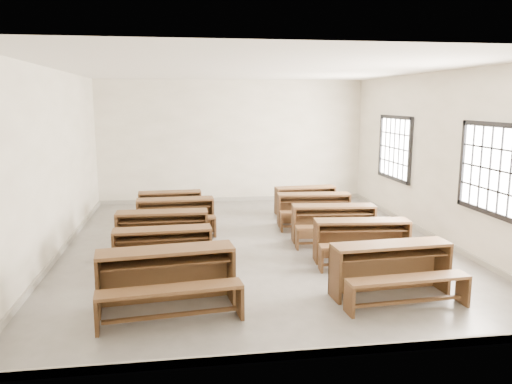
{
  "coord_description": "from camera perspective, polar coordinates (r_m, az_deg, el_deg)",
  "views": [
    {
      "loc": [
        -1.33,
        -8.92,
        2.64
      ],
      "look_at": [
        0.0,
        0.0,
        1.0
      ],
      "focal_mm": 35.0,
      "sensor_mm": 36.0,
      "label": 1
    }
  ],
  "objects": [
    {
      "name": "desk_set_5",
      "position": [
        7.11,
        15.28,
        -8.17
      ],
      "size": [
        1.69,
        0.96,
        0.74
      ],
      "rotation": [
        0.0,
        0.0,
        0.07
      ],
      "color": "brown",
      "rests_on": "ground"
    },
    {
      "name": "desk_set_9",
      "position": [
        11.92,
        5.7,
        -0.69
      ],
      "size": [
        1.49,
        0.86,
        0.65
      ],
      "rotation": [
        0.0,
        0.0,
        0.08
      ],
      "color": "brown",
      "rests_on": "ground"
    },
    {
      "name": "desk_set_4",
      "position": [
        11.48,
        -9.78,
        -1.26
      ],
      "size": [
        1.43,
        0.78,
        0.63
      ],
      "rotation": [
        0.0,
        0.0,
        0.04
      ],
      "color": "brown",
      "rests_on": "ground"
    },
    {
      "name": "desk_set_1",
      "position": [
        7.98,
        -10.59,
        -6.18
      ],
      "size": [
        1.56,
        0.86,
        0.69
      ],
      "rotation": [
        0.0,
        0.0,
        0.05
      ],
      "color": "brown",
      "rests_on": "ground"
    },
    {
      "name": "desk_set_6",
      "position": [
        8.49,
        12.04,
        -5.14
      ],
      "size": [
        1.64,
        0.96,
        0.71
      ],
      "rotation": [
        0.0,
        0.0,
        -0.1
      ],
      "color": "brown",
      "rests_on": "ground"
    },
    {
      "name": "desk_set_8",
      "position": [
        10.78,
        6.64,
        -1.73
      ],
      "size": [
        1.61,
        0.93,
        0.7
      ],
      "rotation": [
        0.0,
        0.0,
        -0.08
      ],
      "color": "brown",
      "rests_on": "ground"
    },
    {
      "name": "desk_set_3",
      "position": [
        10.28,
        -9.18,
        -2.37
      ],
      "size": [
        1.57,
        0.85,
        0.7
      ],
      "rotation": [
        0.0,
        0.0,
        0.03
      ],
      "color": "brown",
      "rests_on": "ground"
    },
    {
      "name": "room",
      "position": [
        9.04,
        0.57,
        7.16
      ],
      "size": [
        8.5,
        8.5,
        3.2
      ],
      "color": "slate",
      "rests_on": "ground"
    },
    {
      "name": "desk_set_2",
      "position": [
        9.02,
        -10.65,
        -4.11
      ],
      "size": [
        1.62,
        0.86,
        0.72
      ],
      "rotation": [
        0.0,
        0.0,
        -0.02
      ],
      "color": "brown",
      "rests_on": "ground"
    },
    {
      "name": "desk_set_0",
      "position": [
        6.57,
        -10.15,
        -9.27
      ],
      "size": [
        1.83,
        1.09,
        0.78
      ],
      "rotation": [
        0.0,
        0.0,
        0.11
      ],
      "color": "brown",
      "rests_on": "ground"
    },
    {
      "name": "desk_set_7",
      "position": [
        9.6,
        8.89,
        -3.25
      ],
      "size": [
        1.63,
        0.95,
        0.7
      ],
      "rotation": [
        0.0,
        0.0,
        -0.09
      ],
      "color": "brown",
      "rests_on": "ground"
    }
  ]
}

